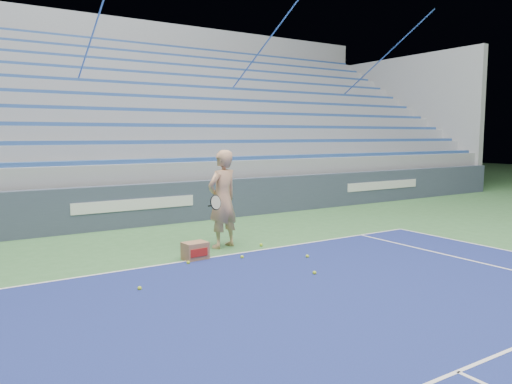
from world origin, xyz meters
TOP-DOWN VIEW (x-y plane):
  - sponsor_barrier at (0.00, 15.88)m, footprint 30.00×0.32m
  - bleachers at (0.00, 21.60)m, footprint 31.00×9.15m
  - tennis_player at (0.77, 12.57)m, footprint 1.03×0.95m
  - ball_box at (-0.18, 11.95)m, footprint 0.47×0.37m
  - tennis_ball_0 at (1.50, 12.20)m, footprint 0.07×0.07m
  - tennis_ball_1 at (0.60, 11.52)m, footprint 0.07×0.07m
  - tennis_ball_2 at (-1.73, 10.69)m, footprint 0.07×0.07m
  - tennis_ball_3 at (1.06, 9.90)m, footprint 0.07×0.07m
  - tennis_ball_4 at (1.68, 10.87)m, footprint 0.07×0.07m
  - tennis_ball_5 at (-0.44, 11.70)m, footprint 0.07×0.07m

SIDE VIEW (x-z plane):
  - tennis_ball_0 at x=1.50m, z-range 0.00..0.07m
  - tennis_ball_1 at x=0.60m, z-range 0.00..0.07m
  - tennis_ball_2 at x=-1.73m, z-range 0.00..0.07m
  - tennis_ball_3 at x=1.06m, z-range 0.00..0.07m
  - tennis_ball_4 at x=1.68m, z-range 0.00..0.07m
  - tennis_ball_5 at x=-0.44m, z-range 0.00..0.07m
  - ball_box at x=-0.18m, z-range 0.00..0.34m
  - sponsor_barrier at x=0.00m, z-range 0.00..1.10m
  - tennis_player at x=0.77m, z-range 0.00..2.05m
  - bleachers at x=0.00m, z-range -1.29..6.01m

